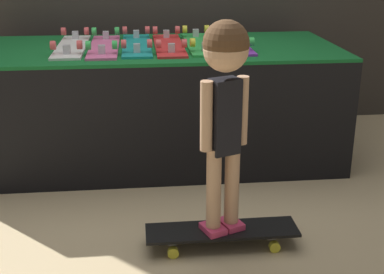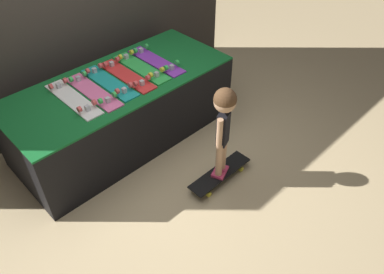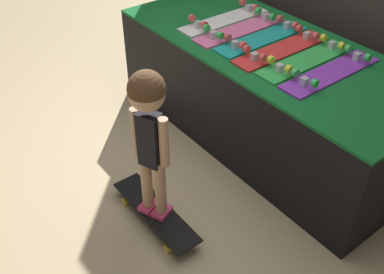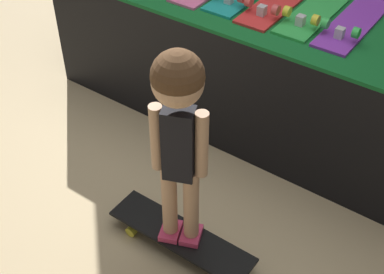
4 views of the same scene
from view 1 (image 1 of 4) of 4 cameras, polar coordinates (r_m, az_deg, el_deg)
name	(u,v)px [view 1 (image 1 of 4)]	position (r m, az deg, el deg)	size (l,w,h in m)	color
ground_plane	(160,195)	(3.13, -3.44, -6.24)	(16.00, 16.00, 0.00)	tan
display_rack	(154,103)	(3.57, -4.05, 3.64)	(2.38, 1.02, 0.75)	black
skateboard_white_on_rack	(72,45)	(3.51, -12.72, 9.53)	(0.18, 0.78, 0.09)	white
skateboard_pink_on_rack	(104,45)	(3.47, -9.35, 9.63)	(0.18, 0.78, 0.09)	pink
skateboard_teal_on_rack	(137,44)	(3.49, -5.92, 9.84)	(0.18, 0.78, 0.09)	teal
skateboard_red_on_rack	(169,44)	(3.48, -2.49, 9.90)	(0.18, 0.78, 0.09)	red
skateboard_green_on_rack	(200,43)	(3.52, 0.87, 10.03)	(0.18, 0.78, 0.09)	green
skateboard_purple_on_rack	(231,42)	(3.55, 4.22, 10.05)	(0.18, 0.78, 0.09)	purple
skateboard_on_floor	(222,232)	(2.61, 3.20, -10.09)	(0.73, 0.19, 0.09)	black
child	(225,89)	(2.34, 3.54, 5.16)	(0.23, 0.20, 0.99)	#E03D6B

